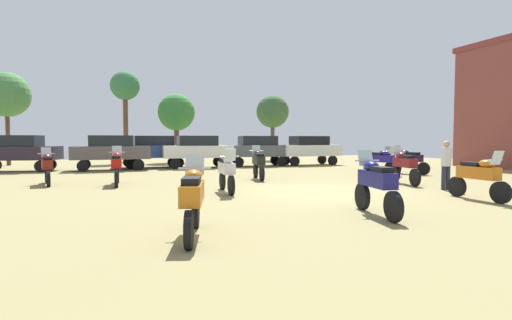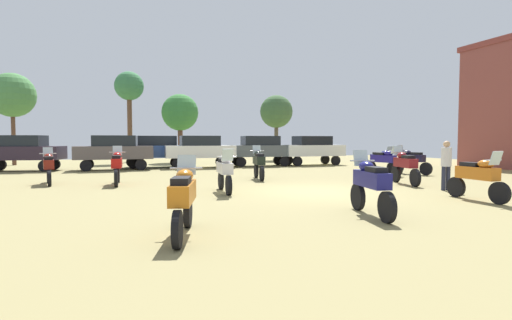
% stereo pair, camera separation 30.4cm
% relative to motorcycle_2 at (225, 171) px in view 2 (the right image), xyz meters
% --- Properties ---
extents(ground_plane, '(44.00, 52.00, 0.02)m').
position_rel_motorcycle_2_xyz_m(ground_plane, '(2.97, -0.79, -0.73)').
color(ground_plane, '#8B7F50').
extents(motorcycle_2, '(0.62, 2.18, 1.47)m').
position_rel_motorcycle_2_xyz_m(motorcycle_2, '(0.00, 0.00, 0.00)').
color(motorcycle_2, black).
rests_on(motorcycle_2, ground).
extents(motorcycle_3, '(0.80, 2.18, 1.48)m').
position_rel_motorcycle_2_xyz_m(motorcycle_3, '(10.72, 3.61, 0.00)').
color(motorcycle_3, black).
rests_on(motorcycle_3, ground).
extents(motorcycle_4, '(0.62, 2.20, 1.44)m').
position_rel_motorcycle_2_xyz_m(motorcycle_4, '(9.82, 4.83, -0.02)').
color(motorcycle_4, black).
rests_on(motorcycle_4, ground).
extents(motorcycle_5, '(0.78, 2.11, 1.47)m').
position_rel_motorcycle_2_xyz_m(motorcycle_5, '(9.01, 3.56, -0.00)').
color(motorcycle_5, black).
rests_on(motorcycle_5, ground).
extents(motorcycle_6, '(0.69, 2.22, 1.51)m').
position_rel_motorcycle_2_xyz_m(motorcycle_6, '(2.48, 3.65, 0.02)').
color(motorcycle_6, black).
rests_on(motorcycle_6, ground).
extents(motorcycle_7, '(0.69, 2.06, 1.46)m').
position_rel_motorcycle_2_xyz_m(motorcycle_7, '(-5.99, 4.54, -0.01)').
color(motorcycle_7, black).
rests_on(motorcycle_7, ground).
extents(motorcycle_8, '(0.62, 2.09, 1.45)m').
position_rel_motorcycle_2_xyz_m(motorcycle_8, '(6.47, -4.08, -0.01)').
color(motorcycle_8, black).
rests_on(motorcycle_8, ground).
extents(motorcycle_9, '(0.71, 2.20, 1.51)m').
position_rel_motorcycle_2_xyz_m(motorcycle_9, '(2.21, -4.98, 0.02)').
color(motorcycle_9, black).
rests_on(motorcycle_9, ground).
extents(motorcycle_10, '(0.62, 2.32, 1.51)m').
position_rel_motorcycle_2_xyz_m(motorcycle_10, '(-3.43, 3.54, 0.02)').
color(motorcycle_10, black).
rests_on(motorcycle_10, ground).
extents(motorcycle_11, '(0.77, 2.24, 1.51)m').
position_rel_motorcycle_2_xyz_m(motorcycle_11, '(7.31, -0.00, 0.02)').
color(motorcycle_11, black).
rests_on(motorcycle_11, ground).
extents(motorcycle_12, '(0.79, 2.13, 1.47)m').
position_rel_motorcycle_2_xyz_m(motorcycle_12, '(-2.18, -5.52, -0.00)').
color(motorcycle_12, black).
rests_on(motorcycle_12, ground).
extents(car_1, '(4.36, 1.94, 2.00)m').
position_rel_motorcycle_2_xyz_m(car_1, '(1.38, 11.72, 0.45)').
color(car_1, black).
rests_on(car_1, ground).
extents(car_2, '(4.43, 2.13, 2.00)m').
position_rel_motorcycle_2_xyz_m(car_2, '(5.49, 11.95, 0.45)').
color(car_2, black).
rests_on(car_2, ground).
extents(car_3, '(4.55, 2.54, 2.00)m').
position_rel_motorcycle_2_xyz_m(car_3, '(-8.59, 12.30, 0.45)').
color(car_3, black).
rests_on(car_3, ground).
extents(car_4, '(4.39, 2.03, 2.00)m').
position_rel_motorcycle_2_xyz_m(car_4, '(-1.21, 12.95, 0.45)').
color(car_4, black).
rests_on(car_4, ground).
extents(car_5, '(4.31, 1.82, 2.00)m').
position_rel_motorcycle_2_xyz_m(car_5, '(-3.69, 11.50, 0.45)').
color(car_5, black).
rests_on(car_5, ground).
extents(car_6, '(4.33, 1.88, 2.00)m').
position_rel_motorcycle_2_xyz_m(car_6, '(9.20, 11.68, 0.45)').
color(car_6, black).
rests_on(car_6, ground).
extents(person_1, '(0.41, 0.41, 1.72)m').
position_rel_motorcycle_2_xyz_m(person_1, '(7.40, -1.98, 0.28)').
color(person_1, '#24283D').
rests_on(person_1, ground).
extents(tree_2, '(2.85, 2.85, 5.64)m').
position_rel_motorcycle_2_xyz_m(tree_2, '(9.57, 19.25, 3.45)').
color(tree_2, brown).
rests_on(tree_2, ground).
extents(tree_3, '(2.22, 2.22, 7.03)m').
position_rel_motorcycle_2_xyz_m(tree_3, '(-2.66, 19.42, 5.00)').
color(tree_3, brown).
rests_on(tree_3, ground).
extents(tree_4, '(3.00, 3.00, 6.30)m').
position_rel_motorcycle_2_xyz_m(tree_4, '(-10.30, 18.14, 4.05)').
color(tree_4, brown).
rests_on(tree_4, ground).
extents(tree_5, '(2.86, 2.86, 5.33)m').
position_rel_motorcycle_2_xyz_m(tree_5, '(1.10, 18.45, 3.13)').
color(tree_5, brown).
rests_on(tree_5, ground).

